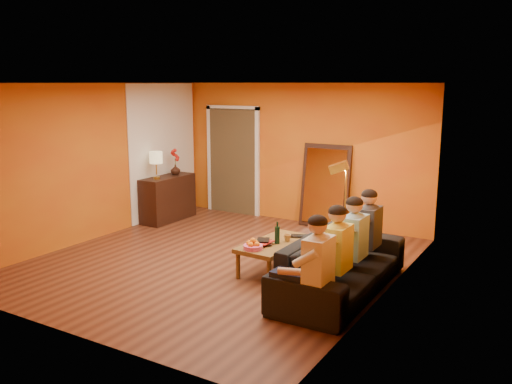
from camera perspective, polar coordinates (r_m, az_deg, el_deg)
The scene contains 27 objects.
room_shell at distance 8.11m, azimuth -2.60°, elevation 2.17°, with size 5.00×5.50×2.60m.
white_accent at distance 10.68m, azimuth -9.73°, elevation 4.27°, with size 0.02×1.90×2.58m, color white.
doorway_recess at distance 10.99m, azimuth -2.10°, elevation 3.31°, with size 1.06×0.30×2.10m, color #3F2D19.
door_jamb_left at distance 11.21m, azimuth -4.89°, elevation 3.44°, with size 0.08×0.06×2.20m, color white.
door_jamb_right at distance 10.60m, azimuth 0.15°, elevation 3.01°, with size 0.08×0.06×2.20m, color white.
door_header at distance 10.79m, azimuth -2.49°, elevation 8.87°, with size 1.22×0.06×0.08m, color white.
mirror_frame at distance 9.91m, azimuth 7.30°, elevation 0.63°, with size 0.92×0.06×1.52m, color black.
mirror_glass at distance 9.88m, azimuth 7.21°, elevation 0.59°, with size 0.78×0.02×1.36m, color white.
sideboard at distance 10.52m, azimuth -9.25°, elevation -0.66°, with size 0.44×1.18×0.85m, color black.
table_lamp at distance 10.18m, azimuth -10.46°, elevation 2.78°, with size 0.24×0.24×0.51m, color beige, non-canonical shape.
sofa at distance 6.97m, azimuth 8.95°, elevation -7.57°, with size 0.94×2.41×0.71m, color black.
coffee_table at distance 7.66m, azimuth 2.08°, elevation -6.79°, with size 0.62×1.22×0.42m, color brown, non-canonical shape.
floor_lamp at distance 8.16m, azimuth 9.35°, elevation -2.07°, with size 0.30×0.24×1.44m, color gold, non-canonical shape.
dog at distance 7.62m, azimuth 6.55°, elevation -5.86°, with size 0.38×0.59×0.70m, color #976E44, non-canonical shape.
person_far_left at distance 5.96m, azimuth 6.58°, elevation -8.19°, with size 0.70×0.44×1.22m, color silver, non-canonical shape.
person_mid_left at distance 6.44m, azimuth 8.60°, elevation -6.73°, with size 0.70×0.44×1.22m, color #DFD84A, non-canonical shape.
person_mid_right at distance 6.93m, azimuth 10.33°, elevation -5.47°, with size 0.70×0.44×1.22m, color #92C7E2, non-canonical shape.
person_far_right at distance 7.43m, azimuth 11.82°, elevation -4.38°, with size 0.70×0.44×1.22m, color #303035, non-canonical shape.
fruit_bowl at distance 7.25m, azimuth -0.32°, elevation -5.45°, with size 0.26×0.26×0.16m, color #EC538A, non-canonical shape.
wine_bottle at distance 7.49m, azimuth 2.25°, elevation -4.30°, with size 0.07×0.07×0.31m, color black.
tumbler at distance 7.63m, azimuth 3.32°, elevation -4.84°, with size 0.10×0.10×0.10m, color #B27F3F.
laptop at distance 7.81m, azimuth 4.49°, elevation -4.74°, with size 0.34×0.22×0.03m, color black.
book_lower at distance 7.51m, azimuth 0.14°, elevation -5.37°, with size 0.20×0.27×0.03m, color black.
book_mid at distance 7.51m, azimuth 0.25°, elevation -5.19°, with size 0.19×0.26×0.02m, color #AE1913.
book_upper at distance 7.49m, azimuth 0.10°, elevation -5.07°, with size 0.17×0.23×0.02m, color black.
vase at distance 10.61m, azimuth -8.48°, elevation 2.34°, with size 0.19×0.19×0.19m, color black.
flowers at distance 10.57m, azimuth -8.52°, elevation 3.83°, with size 0.17×0.17×0.51m, color #AE1913, non-canonical shape.
Camera 1 is at (4.39, -6.32, 2.61)m, focal length 38.00 mm.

